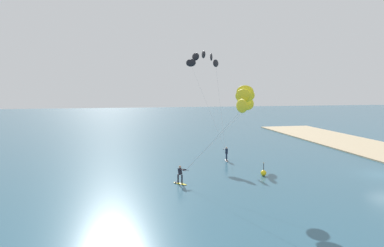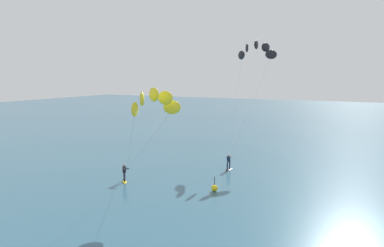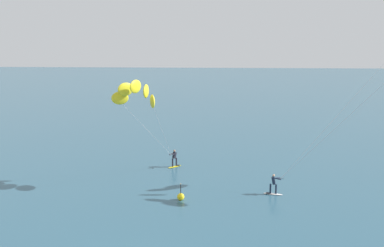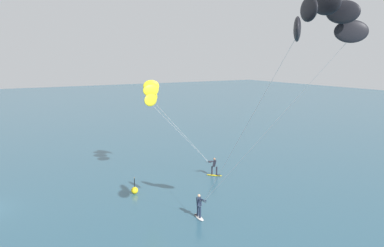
# 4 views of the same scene
# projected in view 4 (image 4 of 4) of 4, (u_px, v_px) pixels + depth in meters

# --- Properties ---
(kitesurfer_nearshore) EXTENTS (11.77, 5.11, 13.99)m
(kitesurfer_nearshore) POSITION_uv_depth(u_px,v_px,m) (318.00, 29.00, 20.98)
(kitesurfer_nearshore) COLOR white
(kitesurfer_nearshore) RESTS_ON ground
(kitesurfer_mid_water) EXTENTS (5.54, 7.18, 8.85)m
(kitesurfer_mid_water) POSITION_uv_depth(u_px,v_px,m) (154.00, 96.00, 40.02)
(kitesurfer_mid_water) COLOR yellow
(kitesurfer_mid_water) RESTS_ON ground
(marker_buoy) EXTENTS (0.56, 0.56, 1.38)m
(marker_buoy) POSITION_uv_depth(u_px,v_px,m) (135.00, 190.00, 36.05)
(marker_buoy) COLOR yellow
(marker_buoy) RESTS_ON ground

